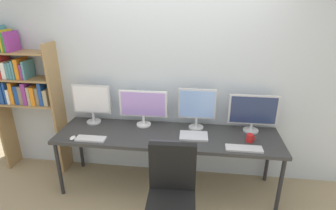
{
  "coord_description": "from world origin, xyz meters",
  "views": [
    {
      "loc": [
        0.35,
        -2.14,
        2.2
      ],
      "look_at": [
        0.0,
        0.65,
        1.09
      ],
      "focal_mm": 28.45,
      "sensor_mm": 36.0,
      "label": 1
    }
  ],
  "objects_px": {
    "laptop_closed": "(194,136)",
    "coffee_mug": "(250,138)",
    "keyboard_center": "(165,143)",
    "keyboard_right": "(244,148)",
    "desk": "(167,138)",
    "bookshelf": "(21,84)",
    "monitor_far_right": "(253,112)",
    "monitor_far_left": "(92,102)",
    "computer_mouse": "(73,138)",
    "monitor_center_right": "(197,107)",
    "office_chair": "(171,206)",
    "monitor_center_left": "(143,106)",
    "keyboard_left": "(91,139)"
  },
  "relations": [
    {
      "from": "keyboard_left",
      "to": "coffee_mug",
      "type": "height_order",
      "value": "coffee_mug"
    },
    {
      "from": "desk",
      "to": "monitor_center_right",
      "type": "xyz_separation_m",
      "value": [
        0.33,
        0.21,
        0.33
      ]
    },
    {
      "from": "bookshelf",
      "to": "monitor_center_left",
      "type": "height_order",
      "value": "bookshelf"
    },
    {
      "from": "keyboard_center",
      "to": "office_chair",
      "type": "bearing_deg",
      "value": -75.93
    },
    {
      "from": "office_chair",
      "to": "computer_mouse",
      "type": "distance_m",
      "value": 1.34
    },
    {
      "from": "monitor_far_right",
      "to": "keyboard_center",
      "type": "relative_size",
      "value": 1.62
    },
    {
      "from": "keyboard_center",
      "to": "keyboard_right",
      "type": "xyz_separation_m",
      "value": [
        0.84,
        0.0,
        0.0
      ]
    },
    {
      "from": "desk",
      "to": "monitor_far_right",
      "type": "xyz_separation_m",
      "value": [
        0.98,
        0.21,
        0.3
      ]
    },
    {
      "from": "monitor_far_left",
      "to": "computer_mouse",
      "type": "bearing_deg",
      "value": -98.23
    },
    {
      "from": "laptop_closed",
      "to": "office_chair",
      "type": "bearing_deg",
      "value": -104.49
    },
    {
      "from": "bookshelf",
      "to": "keyboard_right",
      "type": "bearing_deg",
      "value": -9.52
    },
    {
      "from": "monitor_center_left",
      "to": "monitor_center_right",
      "type": "xyz_separation_m",
      "value": [
        0.65,
        -0.0,
        0.02
      ]
    },
    {
      "from": "monitor_center_right",
      "to": "keyboard_center",
      "type": "relative_size",
      "value": 1.44
    },
    {
      "from": "bookshelf",
      "to": "monitor_center_right",
      "type": "height_order",
      "value": "bookshelf"
    },
    {
      "from": "keyboard_center",
      "to": "coffee_mug",
      "type": "xyz_separation_m",
      "value": [
        0.92,
        0.17,
        0.04
      ]
    },
    {
      "from": "desk",
      "to": "bookshelf",
      "type": "relative_size",
      "value": 1.35
    },
    {
      "from": "monitor_center_left",
      "to": "monitor_center_right",
      "type": "relative_size",
      "value": 1.18
    },
    {
      "from": "monitor_center_right",
      "to": "laptop_closed",
      "type": "bearing_deg",
      "value": -94.92
    },
    {
      "from": "coffee_mug",
      "to": "monitor_far_right",
      "type": "bearing_deg",
      "value": 78.71
    },
    {
      "from": "keyboard_center",
      "to": "laptop_closed",
      "type": "xyz_separation_m",
      "value": [
        0.31,
        0.21,
        0.0
      ]
    },
    {
      "from": "office_chair",
      "to": "monitor_center_left",
      "type": "xyz_separation_m",
      "value": [
        -0.46,
        0.99,
        0.6
      ]
    },
    {
      "from": "office_chair",
      "to": "monitor_far_left",
      "type": "bearing_deg",
      "value": 138.43
    },
    {
      "from": "monitor_center_right",
      "to": "coffee_mug",
      "type": "relative_size",
      "value": 4.72
    },
    {
      "from": "monitor_far_right",
      "to": "keyboard_right",
      "type": "height_order",
      "value": "monitor_far_right"
    },
    {
      "from": "laptop_closed",
      "to": "coffee_mug",
      "type": "xyz_separation_m",
      "value": [
        0.62,
        -0.03,
        0.03
      ]
    },
    {
      "from": "monitor_far_left",
      "to": "monitor_center_left",
      "type": "xyz_separation_m",
      "value": [
        0.65,
        0.0,
        -0.02
      ]
    },
    {
      "from": "monitor_center_left",
      "to": "keyboard_center",
      "type": "distance_m",
      "value": 0.6
    },
    {
      "from": "monitor_far_left",
      "to": "monitor_far_right",
      "type": "height_order",
      "value": "monitor_far_left"
    },
    {
      "from": "office_chair",
      "to": "coffee_mug",
      "type": "xyz_separation_m",
      "value": [
        0.79,
        0.72,
        0.38
      ]
    },
    {
      "from": "desk",
      "to": "monitor_far_right",
      "type": "height_order",
      "value": "monitor_far_right"
    },
    {
      "from": "monitor_far_left",
      "to": "keyboard_right",
      "type": "bearing_deg",
      "value": -13.67
    },
    {
      "from": "keyboard_right",
      "to": "monitor_center_right",
      "type": "bearing_deg",
      "value": 139.29
    },
    {
      "from": "monitor_center_left",
      "to": "keyboard_center",
      "type": "xyz_separation_m",
      "value": [
        0.33,
        -0.44,
        -0.25
      ]
    },
    {
      "from": "keyboard_center",
      "to": "computer_mouse",
      "type": "relative_size",
      "value": 3.62
    },
    {
      "from": "monitor_far_right",
      "to": "desk",
      "type": "bearing_deg",
      "value": -167.75
    },
    {
      "from": "bookshelf",
      "to": "office_chair",
      "type": "distance_m",
      "value": 2.41
    },
    {
      "from": "desk",
      "to": "keyboard_center",
      "type": "height_order",
      "value": "keyboard_center"
    },
    {
      "from": "laptop_closed",
      "to": "coffee_mug",
      "type": "bearing_deg",
      "value": -4.87
    },
    {
      "from": "monitor_center_right",
      "to": "keyboard_right",
      "type": "relative_size",
      "value": 1.31
    },
    {
      "from": "office_chair",
      "to": "laptop_closed",
      "type": "relative_size",
      "value": 3.09
    },
    {
      "from": "monitor_center_right",
      "to": "keyboard_right",
      "type": "bearing_deg",
      "value": -40.71
    },
    {
      "from": "desk",
      "to": "laptop_closed",
      "type": "xyz_separation_m",
      "value": [
        0.31,
        -0.02,
        0.06
      ]
    },
    {
      "from": "monitor_center_right",
      "to": "laptop_closed",
      "type": "distance_m",
      "value": 0.36
    },
    {
      "from": "monitor_center_left",
      "to": "keyboard_right",
      "type": "height_order",
      "value": "monitor_center_left"
    },
    {
      "from": "bookshelf",
      "to": "keyboard_left",
      "type": "bearing_deg",
      "value": -23.43
    },
    {
      "from": "monitor_center_right",
      "to": "coffee_mug",
      "type": "height_order",
      "value": "monitor_center_right"
    },
    {
      "from": "keyboard_right",
      "to": "laptop_closed",
      "type": "distance_m",
      "value": 0.57
    },
    {
      "from": "keyboard_center",
      "to": "keyboard_right",
      "type": "relative_size",
      "value": 0.91
    },
    {
      "from": "bookshelf",
      "to": "monitor_far_right",
      "type": "height_order",
      "value": "bookshelf"
    },
    {
      "from": "monitor_center_right",
      "to": "keyboard_left",
      "type": "distance_m",
      "value": 1.28
    }
  ]
}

